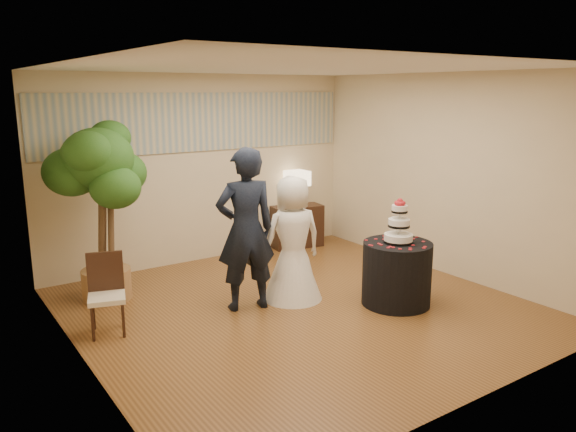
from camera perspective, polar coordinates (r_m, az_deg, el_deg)
floor at (r=6.83m, az=1.22°, el=-9.35°), size 5.00×5.00×0.00m
ceiling at (r=6.33m, az=1.35°, el=14.84°), size 5.00×5.00×0.00m
wall_back at (r=8.56m, az=-8.56°, el=4.75°), size 5.00×0.06×2.80m
wall_front at (r=4.69m, az=19.43°, el=-2.39°), size 5.00×0.06×2.80m
wall_left at (r=5.40m, az=-20.80°, el=-0.57°), size 0.06×5.00×2.80m
wall_right at (r=8.13m, az=15.77°, el=4.00°), size 0.06×5.00×2.80m
mural_border at (r=8.48m, az=-8.66°, el=9.42°), size 4.90×0.02×0.85m
groom at (r=6.57m, az=-4.32°, el=-1.40°), size 0.79×0.61×1.94m
bride at (r=6.90m, az=0.47°, el=-2.29°), size 0.87×0.85×1.56m
cake_table at (r=6.96m, az=10.99°, el=-5.76°), size 1.00×1.00×0.78m
wedding_cake at (r=6.78m, az=11.22°, el=-0.47°), size 0.35×0.35×0.54m
console at (r=9.33m, az=0.92°, el=-1.04°), size 0.88×0.50×0.70m
table_lamp at (r=9.20m, az=0.93°, el=2.82°), size 0.33×0.33×0.58m
ficus_tree at (r=7.17m, az=-18.43°, el=0.47°), size 1.39×1.39×2.25m
side_chair at (r=6.31m, az=-17.95°, el=-7.68°), size 0.50×0.52×0.86m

